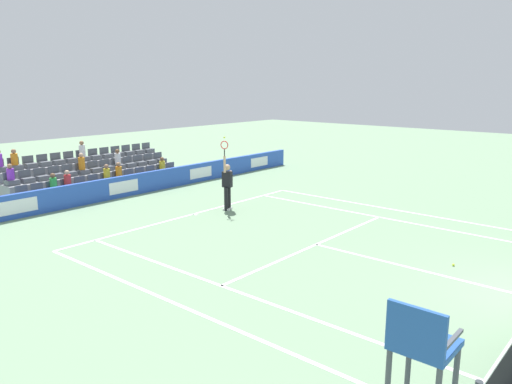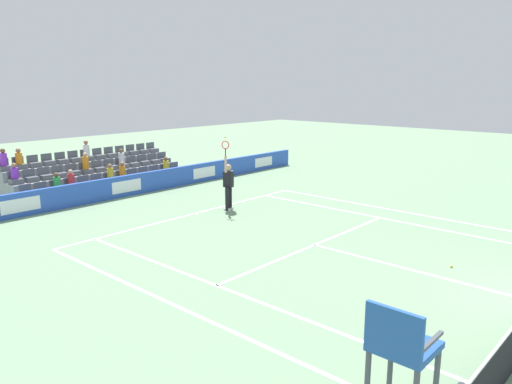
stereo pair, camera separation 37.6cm
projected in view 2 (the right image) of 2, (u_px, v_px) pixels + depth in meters
name	position (u px, v px, depth m)	size (l,w,h in m)	color
line_baseline	(194.00, 214.00, 18.54)	(10.97, 0.10, 0.01)	white
line_service	(315.00, 245.00, 14.97)	(8.23, 0.10, 0.01)	white
line_centre_service	(416.00, 271.00, 12.90)	(0.10, 6.40, 0.01)	white
line_singles_sideline_left	(230.00, 291.00, 11.68)	(0.10, 11.89, 0.01)	white
line_singles_sideline_right	(392.00, 220.00, 17.68)	(0.10, 11.89, 0.01)	white
line_doubles_sideline_left	(185.00, 310.00, 10.68)	(0.10, 11.89, 0.01)	white
line_doubles_sideline_right	(408.00, 213.00, 18.68)	(0.10, 11.89, 0.01)	white
line_centre_mark	(196.00, 214.00, 18.47)	(0.10, 0.20, 0.01)	white
sponsor_barrier	(125.00, 186.00, 21.32)	(22.53, 0.22, 0.91)	blue
tennis_player	(228.00, 185.00, 18.93)	(0.54, 0.43, 2.85)	black
umpire_chair	(400.00, 366.00, 5.86)	(0.70, 0.70, 2.34)	#474C54
stadium_stand	(96.00, 177.00, 22.78)	(8.06, 2.85, 2.20)	gray
loose_tennis_ball	(452.00, 266.00, 13.13)	(0.07, 0.07, 0.07)	#D1E533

